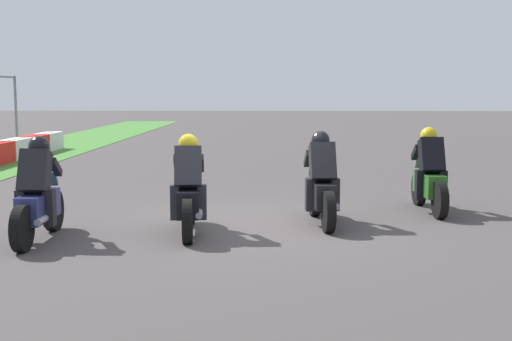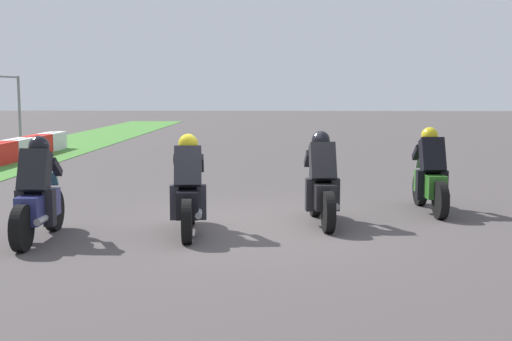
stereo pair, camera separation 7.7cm
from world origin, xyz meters
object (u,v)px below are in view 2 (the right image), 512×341
(rider_lane_b, at_px, (321,186))
(rider_lane_c, at_px, (189,193))
(rider_lane_d, at_px, (38,198))
(rider_lane_a, at_px, (430,177))

(rider_lane_b, distance_m, rider_lane_c, 2.21)
(rider_lane_c, bearing_deg, rider_lane_b, -74.02)
(rider_lane_d, bearing_deg, rider_lane_b, -72.85)
(rider_lane_a, distance_m, rider_lane_d, 6.67)
(rider_lane_b, height_order, rider_lane_d, same)
(rider_lane_d, bearing_deg, rider_lane_a, -68.64)
(rider_lane_a, bearing_deg, rider_lane_c, 113.67)
(rider_lane_a, xyz_separation_m, rider_lane_b, (-1.17, 2.01, 0.00))
(rider_lane_a, relative_size, rider_lane_c, 1.00)
(rider_lane_a, height_order, rider_lane_b, same)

